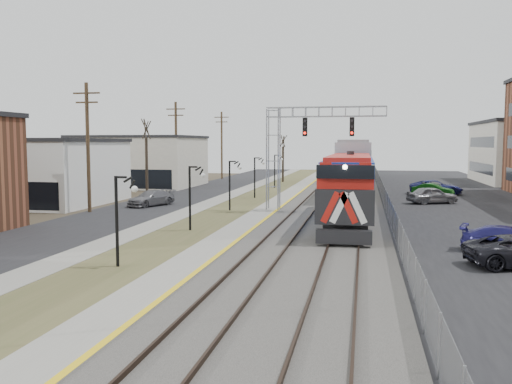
# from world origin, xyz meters

# --- Properties ---
(ground) EXTENTS (160.00, 160.00, 0.00)m
(ground) POSITION_xyz_m (0.00, 0.00, 0.00)
(ground) COLOR #473D2D
(ground) RESTS_ON ground
(street_west) EXTENTS (7.00, 120.00, 0.04)m
(street_west) POSITION_xyz_m (-11.50, 35.00, 0.02)
(street_west) COLOR black
(street_west) RESTS_ON ground
(sidewalk) EXTENTS (2.00, 120.00, 0.08)m
(sidewalk) POSITION_xyz_m (-7.00, 35.00, 0.04)
(sidewalk) COLOR gray
(sidewalk) RESTS_ON ground
(grass_median) EXTENTS (4.00, 120.00, 0.06)m
(grass_median) POSITION_xyz_m (-4.00, 35.00, 0.03)
(grass_median) COLOR #454927
(grass_median) RESTS_ON ground
(platform) EXTENTS (2.00, 120.00, 0.24)m
(platform) POSITION_xyz_m (-1.00, 35.00, 0.12)
(platform) COLOR gray
(platform) RESTS_ON ground
(ballast_bed) EXTENTS (8.00, 120.00, 0.20)m
(ballast_bed) POSITION_xyz_m (4.00, 35.00, 0.10)
(ballast_bed) COLOR #595651
(ballast_bed) RESTS_ON ground
(parking_lot) EXTENTS (16.00, 120.00, 0.04)m
(parking_lot) POSITION_xyz_m (16.00, 35.00, 0.02)
(parking_lot) COLOR black
(parking_lot) RESTS_ON ground
(platform_edge) EXTENTS (0.24, 120.00, 0.01)m
(platform_edge) POSITION_xyz_m (-0.12, 35.00, 0.24)
(platform_edge) COLOR gold
(platform_edge) RESTS_ON platform
(track_near) EXTENTS (1.58, 120.00, 0.15)m
(track_near) POSITION_xyz_m (2.00, 35.00, 0.28)
(track_near) COLOR #2D2119
(track_near) RESTS_ON ballast_bed
(track_far) EXTENTS (1.58, 120.00, 0.15)m
(track_far) POSITION_xyz_m (5.50, 35.00, 0.28)
(track_far) COLOR #2D2119
(track_far) RESTS_ON ballast_bed
(train) EXTENTS (3.00, 63.05, 5.33)m
(train) POSITION_xyz_m (5.50, 46.64, 2.88)
(train) COLOR #13349D
(train) RESTS_ON ground
(signal_gantry) EXTENTS (9.00, 1.07, 8.15)m
(signal_gantry) POSITION_xyz_m (1.22, 27.99, 5.59)
(signal_gantry) COLOR gray
(signal_gantry) RESTS_ON ground
(lampposts) EXTENTS (0.14, 62.14, 4.00)m
(lampposts) POSITION_xyz_m (-4.00, 18.29, 2.00)
(lampposts) COLOR black
(lampposts) RESTS_ON ground
(utility_poles) EXTENTS (0.28, 80.28, 10.00)m
(utility_poles) POSITION_xyz_m (-14.50, 25.00, 5.00)
(utility_poles) COLOR #4C3823
(utility_poles) RESTS_ON ground
(fence) EXTENTS (0.04, 120.00, 1.60)m
(fence) POSITION_xyz_m (8.20, 35.00, 0.80)
(fence) COLOR gray
(fence) RESTS_ON ground
(buildings_west) EXTENTS (14.00, 67.00, 7.00)m
(buildings_west) POSITION_xyz_m (-21.00, 24.21, 3.01)
(buildings_west) COLOR beige
(buildings_west) RESTS_ON ground
(bare_trees) EXTENTS (12.30, 42.30, 5.95)m
(bare_trees) POSITION_xyz_m (-12.66, 38.91, 2.70)
(bare_trees) COLOR #382D23
(bare_trees) RESTS_ON ground
(car_lot_d) EXTENTS (4.83, 2.98, 1.31)m
(car_lot_d) POSITION_xyz_m (13.46, 14.46, 0.65)
(car_lot_d) COLOR navy
(car_lot_d) RESTS_ON ground
(car_lot_e) EXTENTS (4.76, 3.35, 1.50)m
(car_lot_e) POSITION_xyz_m (12.40, 36.39, 0.75)
(car_lot_e) COLOR gray
(car_lot_e) RESTS_ON ground
(car_lot_f) EXTENTS (4.21, 2.70, 1.31)m
(car_lot_f) POSITION_xyz_m (13.22, 42.74, 0.66)
(car_lot_f) COLOR #0D430E
(car_lot_f) RESTS_ON ground
(car_street_b) EXTENTS (3.57, 4.92, 1.32)m
(car_street_b) POSITION_xyz_m (-11.39, 29.83, 0.66)
(car_street_b) COLOR slate
(car_street_b) RESTS_ON ground
(car_lot_g) EXTENTS (5.45, 2.68, 1.49)m
(car_lot_g) POSITION_xyz_m (13.81, 45.29, 0.74)
(car_lot_g) COLOR navy
(car_lot_g) RESTS_ON ground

